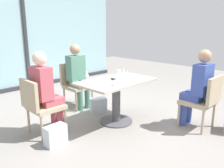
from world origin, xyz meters
The scene contains 17 objects.
ground_plane centered at (0.00, 0.00, 0.00)m, with size 12.00×12.00×0.00m, color gray.
window_wall_backdrop centered at (0.00, 3.20, 1.21)m, with size 5.63×0.10×2.70m.
dining_table_main centered at (0.00, 0.00, 0.53)m, with size 1.25×0.77×0.73m.
chair_front_right centered at (0.77, -1.15, 0.50)m, with size 0.46×0.50×0.87m.
chair_near_window centered at (0.00, 1.15, 0.50)m, with size 0.46×0.51×0.87m.
chair_far_left centered at (-1.15, 0.45, 0.50)m, with size 0.50×0.46×0.87m.
person_front_right centered at (0.77, -1.05, 0.70)m, with size 0.34×0.39×1.26m.
person_near_window centered at (0.00, 1.05, 0.70)m, with size 0.34×0.39×1.26m.
person_far_left centered at (-1.04, 0.45, 0.70)m, with size 0.39×0.34×1.26m.
wine_glass_0 centered at (0.08, -0.17, 0.86)m, with size 0.07×0.07×0.18m.
wine_glass_1 centered at (0.19, 0.01, 0.86)m, with size 0.07×0.07×0.18m.
wine_glass_2 centered at (-0.23, -0.23, 0.86)m, with size 0.07×0.07×0.18m.
wine_glass_3 centered at (-0.40, 0.26, 0.86)m, with size 0.07×0.07×0.18m.
coffee_cup centered at (0.37, 0.29, 0.78)m, with size 0.08×0.08×0.09m, color white.
cell_phone_on_table centered at (0.01, 0.09, 0.73)m, with size 0.07×0.14×0.01m, color black.
handbag_1 centered at (0.08, 0.54, 0.14)m, with size 0.30×0.16×0.28m, color silver.
handbag_2 centered at (-1.16, 0.05, 0.14)m, with size 0.30×0.16×0.28m, color silver.
Camera 1 is at (-2.69, -2.57, 1.62)m, focal length 37.32 mm.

